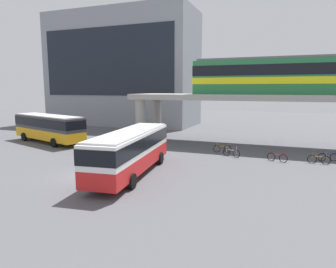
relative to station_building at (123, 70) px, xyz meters
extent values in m
plane|color=#515156|center=(13.91, -20.32, -9.61)|extent=(120.00, 120.00, 0.00)
cube|color=gray|center=(0.00, 0.03, 0.00)|extent=(25.80, 10.87, 19.21)
cube|color=black|center=(0.00, -5.46, 0.96)|extent=(23.22, 0.10, 10.76)
cube|color=#9E9B93|center=(26.54, -14.33, -4.27)|extent=(32.49, 6.60, 0.60)
cylinder|color=#9E9B93|center=(11.49, -16.83, -7.09)|extent=(1.10, 1.10, 5.04)
cylinder|color=#9E9B93|center=(11.49, -11.83, -7.09)|extent=(1.10, 1.10, 5.04)
cube|color=#26723F|center=(26.91, -14.33, -2.17)|extent=(18.97, 2.90, 3.60)
cube|color=yellow|center=(26.91, -14.33, -2.53)|extent=(19.03, 2.96, 0.70)
cube|color=black|center=(26.91, -14.33, -1.45)|extent=(19.03, 2.96, 1.10)
cube|color=slate|center=(26.91, -14.33, -0.25)|extent=(18.22, 2.61, 0.24)
cube|color=red|center=(16.68, -29.09, -8.56)|extent=(3.73, 11.21, 1.10)
cube|color=white|center=(16.68, -29.09, -7.26)|extent=(3.73, 11.21, 1.50)
cube|color=black|center=(16.68, -29.09, -7.19)|extent=(3.77, 11.26, 0.96)
cube|color=silver|center=(16.68, -29.09, -6.45)|extent=(3.54, 10.65, 0.12)
cylinder|color=black|center=(15.04, -25.74, -9.11)|extent=(0.39, 1.03, 1.00)
cylinder|color=black|center=(17.52, -25.45, -9.11)|extent=(0.39, 1.03, 1.00)
cylinder|color=black|center=(15.78, -32.29, -9.11)|extent=(0.39, 1.03, 1.00)
cylinder|color=black|center=(18.27, -32.01, -9.11)|extent=(0.39, 1.03, 1.00)
cube|color=orange|center=(1.48, -20.61, -8.56)|extent=(11.23, 5.78, 1.10)
cube|color=#333338|center=(1.48, -20.61, -7.26)|extent=(11.23, 5.78, 1.50)
cube|color=black|center=(1.48, -20.61, -7.19)|extent=(11.28, 5.83, 0.96)
cube|color=silver|center=(1.48, -20.61, -6.45)|extent=(10.67, 5.49, 0.12)
cylinder|color=black|center=(-2.25, -20.71, -9.11)|extent=(1.04, 0.58, 1.00)
cylinder|color=black|center=(-1.48, -18.33, -9.11)|extent=(1.04, 0.58, 1.00)
cylinder|color=black|center=(4.02, -22.75, -9.11)|extent=(1.04, 0.58, 1.00)
cylinder|color=black|center=(4.80, -20.38, -9.11)|extent=(1.04, 0.58, 1.00)
torus|color=black|center=(31.28, -19.16, -9.27)|extent=(0.71, 0.32, 0.74)
torus|color=black|center=(30.30, -19.54, -9.27)|extent=(0.71, 0.32, 0.74)
cylinder|color=#1E3FA5|center=(30.79, -19.35, -8.99)|extent=(1.00, 0.43, 0.05)
cylinder|color=#1E3FA5|center=(30.30, -19.54, -8.97)|extent=(0.04, 0.04, 0.55)
cylinder|color=#1E3FA5|center=(31.28, -19.16, -8.92)|extent=(0.04, 0.04, 0.65)
torus|color=black|center=(27.15, -21.22, -9.27)|extent=(0.72, 0.29, 0.74)
torus|color=black|center=(26.15, -20.88, -9.27)|extent=(0.72, 0.29, 0.74)
cylinder|color=#B21E1E|center=(26.65, -21.05, -8.99)|extent=(1.01, 0.38, 0.05)
cylinder|color=#B21E1E|center=(26.15, -20.88, -8.97)|extent=(0.04, 0.04, 0.55)
cylinder|color=#B21E1E|center=(27.15, -21.22, -8.92)|extent=(0.04, 0.04, 0.65)
torus|color=black|center=(30.47, -20.72, -9.27)|extent=(0.74, 0.09, 0.74)
torus|color=black|center=(29.42, -20.68, -9.27)|extent=(0.74, 0.09, 0.74)
cylinder|color=#996626|center=(29.94, -20.70, -8.99)|extent=(1.05, 0.09, 0.05)
cylinder|color=#996626|center=(29.42, -20.68, -8.97)|extent=(0.04, 0.04, 0.55)
cylinder|color=#996626|center=(30.47, -20.72, -8.92)|extent=(0.04, 0.04, 0.65)
torus|color=black|center=(23.12, -20.77, -9.27)|extent=(0.71, 0.32, 0.74)
torus|color=black|center=(22.14, -20.39, -9.27)|extent=(0.71, 0.32, 0.74)
cylinder|color=silver|center=(22.63, -20.58, -8.99)|extent=(1.00, 0.43, 0.05)
cylinder|color=silver|center=(22.14, -20.39, -8.97)|extent=(0.04, 0.04, 0.55)
cylinder|color=silver|center=(23.12, -20.77, -8.92)|extent=(0.04, 0.04, 0.65)
torus|color=black|center=(21.97, -18.78, -9.27)|extent=(0.74, 0.20, 0.74)
torus|color=black|center=(20.94, -18.99, -9.27)|extent=(0.74, 0.20, 0.74)
cylinder|color=orange|center=(21.46, -18.88, -8.99)|extent=(1.04, 0.26, 0.05)
cylinder|color=orange|center=(20.94, -18.99, -8.97)|extent=(0.04, 0.04, 0.55)
cylinder|color=orange|center=(21.97, -18.78, -8.92)|extent=(0.04, 0.04, 0.65)
camera|label=1|loc=(26.87, -48.39, -3.36)|focal=32.41mm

